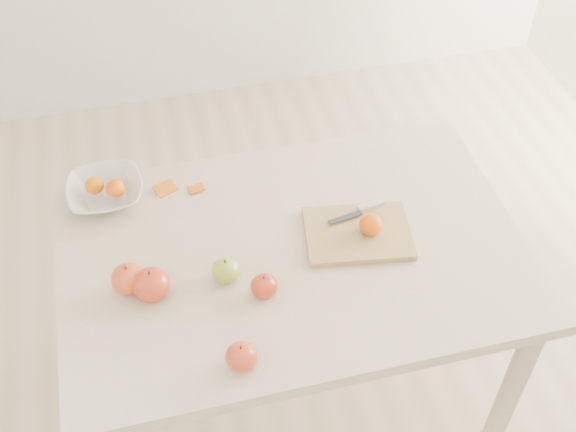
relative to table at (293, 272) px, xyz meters
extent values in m
plane|color=#C6B293|center=(0.00, 0.00, -0.65)|extent=(3.50, 3.50, 0.00)
cube|color=beige|center=(0.00, 0.00, 0.08)|extent=(1.20, 0.80, 0.04)
cylinder|color=#BCAA8E|center=(-0.54, 0.34, -0.30)|extent=(0.06, 0.06, 0.71)
cylinder|color=#BCAA8E|center=(0.54, 0.34, -0.30)|extent=(0.06, 0.06, 0.71)
cylinder|color=#BCAA8E|center=(0.54, -0.34, -0.30)|extent=(0.06, 0.06, 0.71)
cube|color=tan|center=(0.18, 0.00, 0.11)|extent=(0.30, 0.24, 0.02)
ellipsoid|color=#E55208|center=(0.21, -0.01, 0.14)|extent=(0.06, 0.06, 0.05)
imported|color=silver|center=(-0.45, 0.30, 0.12)|extent=(0.21, 0.21, 0.05)
ellipsoid|color=#E06207|center=(-0.48, 0.31, 0.15)|extent=(0.05, 0.05, 0.05)
ellipsoid|color=#E05B07|center=(-0.42, 0.29, 0.15)|extent=(0.05, 0.05, 0.05)
cube|color=#CC5C0E|center=(-0.29, 0.30, 0.10)|extent=(0.07, 0.06, 0.01)
cube|color=#D05D0E|center=(-0.21, 0.28, 0.10)|extent=(0.05, 0.04, 0.01)
cube|color=silver|center=(0.24, 0.08, 0.12)|extent=(0.08, 0.03, 0.01)
cube|color=#3B3E43|center=(0.16, 0.05, 0.12)|extent=(0.10, 0.03, 0.00)
ellipsoid|color=#699516|center=(-0.19, -0.06, 0.13)|extent=(0.07, 0.07, 0.06)
ellipsoid|color=maroon|center=(-0.37, -0.07, 0.14)|extent=(0.09, 0.09, 0.08)
ellipsoid|color=#991D0D|center=(-0.20, -0.31, 0.13)|extent=(0.07, 0.07, 0.07)
ellipsoid|color=maroon|center=(-0.10, -0.13, 0.13)|extent=(0.07, 0.07, 0.06)
ellipsoid|color=maroon|center=(-0.42, -0.03, 0.14)|extent=(0.08, 0.08, 0.08)
camera|label=1|loc=(-0.31, -1.20, 1.50)|focal=45.00mm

